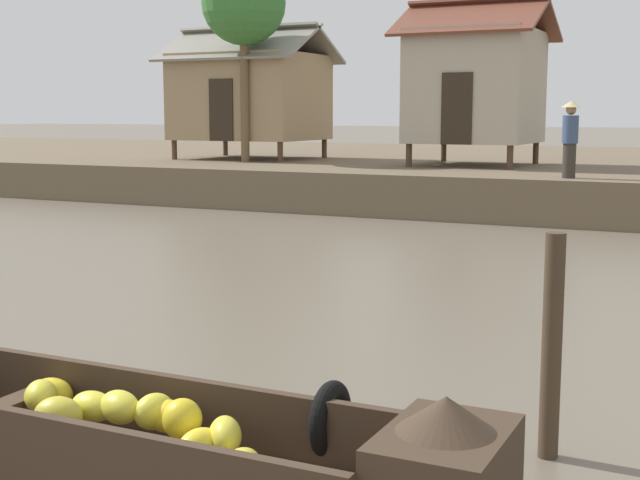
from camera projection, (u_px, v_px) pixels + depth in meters
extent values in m
plane|color=#665B4C|center=(465.00, 304.00, 11.16)|extent=(300.00, 300.00, 0.00)
cube|color=brown|center=(635.00, 175.00, 27.13)|extent=(160.00, 20.00, 1.01)
cube|color=#3D2D21|center=(109.00, 464.00, 5.91)|extent=(4.04, 1.12, 0.12)
cube|color=#3D2D21|center=(153.00, 402.00, 6.33)|extent=(4.03, 0.10, 0.44)
cube|color=#3D2D21|center=(53.00, 451.00, 5.41)|extent=(4.03, 0.10, 0.44)
cube|color=#3D2D21|center=(445.00, 479.00, 4.85)|extent=(0.67, 0.94, 0.55)
cone|color=#3D2D21|center=(446.00, 414.00, 4.80)|extent=(0.56, 0.56, 0.20)
cube|color=#3D2D21|center=(11.00, 403.00, 6.24)|extent=(0.20, 1.00, 0.05)
torus|color=black|center=(330.00, 419.00, 5.85)|extent=(0.12, 0.52, 0.52)
ellipsoid|color=gold|center=(58.00, 416.00, 5.79)|extent=(0.39, 0.35, 0.26)
ellipsoid|color=yellow|center=(241.00, 465.00, 5.21)|extent=(0.24, 0.33, 0.19)
ellipsoid|color=yellow|center=(41.00, 396.00, 6.26)|extent=(0.38, 0.39, 0.23)
ellipsoid|color=yellow|center=(51.00, 394.00, 6.47)|extent=(0.37, 0.32, 0.24)
ellipsoid|color=yellow|center=(93.00, 406.00, 6.02)|extent=(0.36, 0.27, 0.21)
ellipsoid|color=yellow|center=(225.00, 436.00, 5.53)|extent=(0.36, 0.39, 0.24)
ellipsoid|color=yellow|center=(167.00, 416.00, 5.91)|extent=(0.34, 0.25, 0.22)
ellipsoid|color=yellow|center=(120.00, 407.00, 5.94)|extent=(0.41, 0.35, 0.22)
ellipsoid|color=yellow|center=(182.00, 419.00, 5.69)|extent=(0.27, 0.28, 0.27)
ellipsoid|color=yellow|center=(199.00, 443.00, 5.46)|extent=(0.26, 0.34, 0.18)
ellipsoid|color=yellow|center=(154.00, 411.00, 5.93)|extent=(0.29, 0.34, 0.24)
ellipsoid|color=yellow|center=(58.00, 413.00, 5.89)|extent=(0.29, 0.30, 0.22)
cylinder|color=#4C3826|center=(174.00, 150.00, 26.78)|extent=(0.16, 0.16, 0.59)
cylinder|color=#4C3826|center=(280.00, 152.00, 25.18)|extent=(0.16, 0.16, 0.59)
cylinder|color=#4C3826|center=(225.00, 147.00, 29.37)|extent=(0.16, 0.16, 0.59)
cylinder|color=#4C3826|center=(324.00, 148.00, 27.78)|extent=(0.16, 0.16, 0.59)
cube|color=#9E8460|center=(250.00, 97.00, 27.05)|extent=(4.07, 3.32, 2.58)
cube|color=#2D2319|center=(221.00, 110.00, 25.61)|extent=(0.80, 0.04, 1.80)
cube|color=gray|center=(235.00, 43.00, 26.08)|extent=(4.77, 2.14, 1.13)
cube|color=gray|center=(263.00, 46.00, 27.56)|extent=(4.77, 2.14, 1.13)
cylinder|color=#4C3826|center=(409.00, 155.00, 23.05)|extent=(0.16, 0.16, 0.61)
cylinder|color=#4C3826|center=(510.00, 157.00, 21.89)|extent=(0.16, 0.16, 0.61)
cylinder|color=#4C3826|center=(444.00, 151.00, 25.65)|extent=(0.16, 0.16, 0.61)
cylinder|color=#4C3826|center=(536.00, 153.00, 24.49)|extent=(0.16, 0.16, 0.61)
cube|color=#B2A893|center=(476.00, 87.00, 23.52)|extent=(3.07, 3.32, 2.96)
cube|color=#2D2319|center=(457.00, 109.00, 22.10)|extent=(0.80, 0.04, 1.80)
cube|color=brown|center=(469.00, 16.00, 22.52)|extent=(3.77, 2.15, 1.08)
cube|color=brown|center=(486.00, 22.00, 24.00)|extent=(3.77, 2.15, 1.08)
cylinder|color=brown|center=(245.00, 90.00, 25.08)|extent=(0.24, 0.24, 4.09)
sphere|color=#387533|center=(244.00, 3.00, 24.73)|extent=(2.38, 2.38, 2.38)
cylinder|color=#332D28|center=(569.00, 161.00, 19.01)|extent=(0.28, 0.28, 0.75)
cylinder|color=#384C70|center=(570.00, 129.00, 18.91)|extent=(0.34, 0.34, 0.60)
sphere|color=#9E7556|center=(571.00, 110.00, 18.85)|extent=(0.22, 0.22, 0.22)
cone|color=tan|center=(571.00, 104.00, 18.84)|extent=(0.44, 0.44, 0.14)
cylinder|color=#423323|center=(552.00, 347.00, 6.08)|extent=(0.14, 0.14, 1.60)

